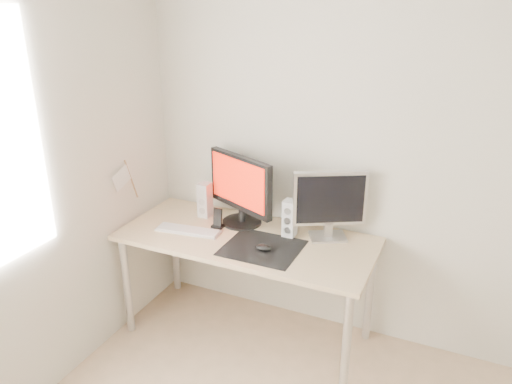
% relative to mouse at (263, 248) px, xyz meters
% --- Properties ---
extents(wall_back, '(3.50, 0.00, 3.50)m').
position_rel_mouse_xyz_m(wall_back, '(0.76, 0.49, 0.50)').
color(wall_back, silver).
rests_on(wall_back, ground).
extents(mousepad, '(0.45, 0.40, 0.00)m').
position_rel_mouse_xyz_m(mousepad, '(-0.02, 0.03, -0.02)').
color(mousepad, black).
rests_on(mousepad, desk).
extents(mouse, '(0.10, 0.06, 0.04)m').
position_rel_mouse_xyz_m(mouse, '(0.00, 0.00, 0.00)').
color(mouse, black).
rests_on(mouse, mousepad).
extents(desk, '(1.60, 0.70, 0.73)m').
position_rel_mouse_xyz_m(desk, '(-0.17, 0.12, -0.10)').
color(desk, '#D1B587').
rests_on(desk, ground).
extents(main_monitor, '(0.52, 0.34, 0.47)m').
position_rel_mouse_xyz_m(main_monitor, '(-0.29, 0.29, 0.23)').
color(main_monitor, black).
rests_on(main_monitor, desk).
extents(second_monitor, '(0.41, 0.25, 0.43)m').
position_rel_mouse_xyz_m(second_monitor, '(0.30, 0.32, 0.22)').
color(second_monitor, silver).
rests_on(second_monitor, desk).
extents(speaker_left, '(0.08, 0.09, 0.24)m').
position_rel_mouse_xyz_m(speaker_left, '(-0.56, 0.29, 0.10)').
color(speaker_left, silver).
rests_on(speaker_left, desk).
extents(speaker_right, '(0.08, 0.09, 0.24)m').
position_rel_mouse_xyz_m(speaker_right, '(0.07, 0.25, 0.10)').
color(speaker_right, white).
rests_on(speaker_right, desk).
extents(keyboard, '(0.43, 0.17, 0.02)m').
position_rel_mouse_xyz_m(keyboard, '(-0.54, 0.04, -0.01)').
color(keyboard, silver).
rests_on(keyboard, desk).
extents(phone_dock, '(0.07, 0.06, 0.13)m').
position_rel_mouse_xyz_m(phone_dock, '(-0.40, 0.17, 0.02)').
color(phone_dock, black).
rests_on(phone_dock, desk).
extents(pennant, '(0.01, 0.23, 0.29)m').
position_rel_mouse_xyz_m(pennant, '(-0.96, -0.02, 0.30)').
color(pennant, '#A57F54').
rests_on(pennant, wall_left).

